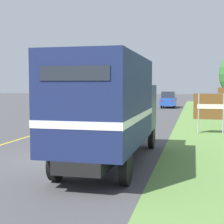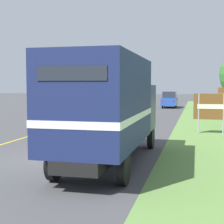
{
  "view_description": "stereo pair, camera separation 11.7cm",
  "coord_description": "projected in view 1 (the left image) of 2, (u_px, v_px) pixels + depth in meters",
  "views": [
    {
      "loc": [
        4.94,
        -11.66,
        2.74
      ],
      "look_at": [
        0.3,
        7.64,
        1.2
      ],
      "focal_mm": 55.0,
      "sensor_mm": 36.0,
      "label": 1
    },
    {
      "loc": [
        5.05,
        -11.64,
        2.74
      ],
      "look_at": [
        0.3,
        7.64,
        1.2
      ],
      "focal_mm": 55.0,
      "sensor_mm": 36.0,
      "label": 2
    }
  ],
  "objects": [
    {
      "name": "lead_car_white",
      "position": [
        109.0,
        107.0,
        27.76
      ],
      "size": [
        1.8,
        4.49,
        2.07
      ],
      "color": "black",
      "rests_on": "ground"
    },
    {
      "name": "edge_line_yellow",
      "position": [
        91.0,
        117.0,
        29.58
      ],
      "size": [
        0.12,
        66.41,
        0.01
      ],
      "primitive_type": "cube",
      "color": "yellow",
      "rests_on": "ground"
    },
    {
      "name": "centre_dash_mid_b",
      "position": [
        127.0,
        121.0,
        26.18
      ],
      "size": [
        0.12,
        2.6,
        0.01
      ],
      "primitive_type": "cube",
      "color": "white",
      "rests_on": "ground"
    },
    {
      "name": "horse_trailer_truck",
      "position": [
        110.0,
        106.0,
        11.72
      ],
      "size": [
        2.39,
        7.77,
        3.66
      ],
      "color": "black",
      "rests_on": "ground"
    },
    {
      "name": "centre_dash_farthest",
      "position": [
        149.0,
        110.0,
        38.98
      ],
      "size": [
        0.12,
        2.6,
        0.01
      ],
      "primitive_type": "cube",
      "color": "white",
      "rests_on": "ground"
    },
    {
      "name": "centre_dash_mid_a",
      "position": [
        106.0,
        133.0,
        19.78
      ],
      "size": [
        0.12,
        2.6,
        0.01
      ],
      "primitive_type": "cube",
      "color": "white",
      "rests_on": "ground"
    },
    {
      "name": "centre_dash_near",
      "position": [
        63.0,
        156.0,
        13.38
      ],
      "size": [
        0.12,
        2.6,
        0.01
      ],
      "primitive_type": "cube",
      "color": "white",
      "rests_on": "ground"
    },
    {
      "name": "centre_dash_far",
      "position": [
        141.0,
        114.0,
        32.58
      ],
      "size": [
        0.12,
        2.6,
        0.01
      ],
      "primitive_type": "cube",
      "color": "white",
      "rests_on": "ground"
    },
    {
      "name": "lead_car_blue_ahead",
      "position": [
        168.0,
        100.0,
        42.39
      ],
      "size": [
        1.8,
        4.32,
        2.01
      ],
      "color": "black",
      "rests_on": "ground"
    },
    {
      "name": "ground_plane",
      "position": [
        56.0,
        160.0,
        12.67
      ],
      "size": [
        200.0,
        200.0,
        0.0
      ],
      "primitive_type": "plane",
      "color": "#444447"
    },
    {
      "name": "highway_sign",
      "position": [
        212.0,
        107.0,
        19.36
      ],
      "size": [
        1.94,
        0.09,
        2.62
      ],
      "color": "#9E9EA3",
      "rests_on": "ground"
    }
  ]
}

